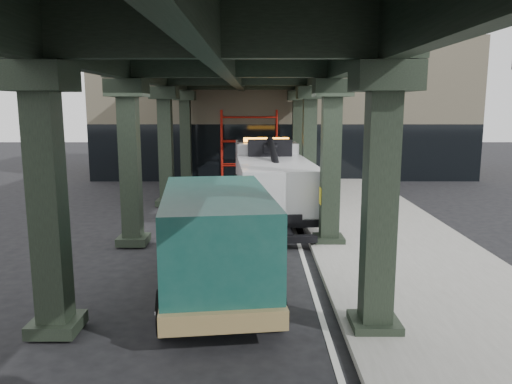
{
  "coord_description": "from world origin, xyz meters",
  "views": [
    {
      "loc": [
        0.36,
        -12.83,
        4.27
      ],
      "look_at": [
        0.37,
        1.83,
        1.7
      ],
      "focal_mm": 35.0,
      "sensor_mm": 36.0,
      "label": 1
    }
  ],
  "objects": [
    {
      "name": "ground",
      "position": [
        0.0,
        0.0,
        0.0
      ],
      "size": [
        90.0,
        90.0,
        0.0
      ],
      "primitive_type": "plane",
      "color": "black",
      "rests_on": "ground"
    },
    {
      "name": "sidewalk",
      "position": [
        4.5,
        2.0,
        0.07
      ],
      "size": [
        5.0,
        40.0,
        0.15
      ],
      "primitive_type": "cube",
      "color": "gray",
      "rests_on": "ground"
    },
    {
      "name": "scaffolding",
      "position": [
        0.0,
        14.64,
        2.11
      ],
      "size": [
        3.08,
        0.88,
        4.0
      ],
      "color": "red",
      "rests_on": "ground"
    },
    {
      "name": "towed_van",
      "position": [
        -0.53,
        -2.02,
        1.31
      ],
      "size": [
        3.04,
        6.25,
        2.44
      ],
      "rotation": [
        0.0,
        0.0,
        0.13
      ],
      "color": "#13463E",
      "rests_on": "ground"
    },
    {
      "name": "lane_stripe",
      "position": [
        1.7,
        2.0,
        0.01
      ],
      "size": [
        0.12,
        38.0,
        0.01
      ],
      "primitive_type": "cube",
      "color": "silver",
      "rests_on": "ground"
    },
    {
      "name": "tow_truck",
      "position": [
        0.95,
        6.87,
        1.47
      ],
      "size": [
        3.22,
        9.35,
        3.02
      ],
      "rotation": [
        0.0,
        0.0,
        0.07
      ],
      "color": "black",
      "rests_on": "ground"
    },
    {
      "name": "viaduct",
      "position": [
        -0.4,
        2.0,
        5.46
      ],
      "size": [
        7.4,
        32.0,
        6.4
      ],
      "color": "black",
      "rests_on": "ground"
    },
    {
      "name": "building",
      "position": [
        2.0,
        20.0,
        4.0
      ],
      "size": [
        22.0,
        10.0,
        8.0
      ],
      "primitive_type": "cube",
      "color": "#C6B793",
      "rests_on": "ground"
    }
  ]
}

